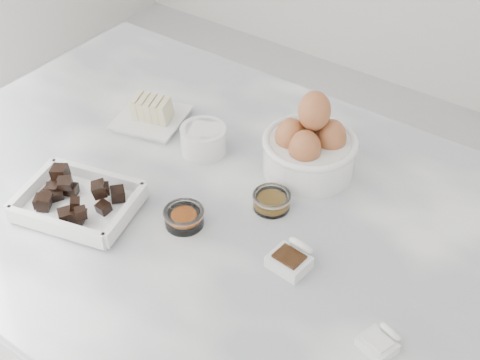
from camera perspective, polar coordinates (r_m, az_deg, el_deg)
name	(u,v)px	position (r m, az deg, el deg)	size (l,w,h in m)	color
marble_slab	(221,211)	(1.16, -1.67, -2.68)	(1.20, 0.80, 0.04)	white
chocolate_dish	(78,200)	(1.15, -13.67, -1.67)	(0.22, 0.19, 0.05)	white
butter_plate	(150,113)	(1.34, -7.69, 5.65)	(0.16, 0.16, 0.05)	white
sugar_ramekin	(203,139)	(1.24, -3.15, 3.55)	(0.09, 0.09, 0.05)	white
egg_bowl	(310,146)	(1.19, 5.99, 2.93)	(0.17, 0.17, 0.16)	white
honey_bowl	(272,200)	(1.13, 2.72, -1.76)	(0.07, 0.07, 0.03)	white
zest_bowl	(184,216)	(1.10, -4.80, -3.12)	(0.07, 0.07, 0.03)	white
vanilla_spoon	(292,258)	(1.04, 4.46, -6.62)	(0.06, 0.08, 0.05)	white
salt_spoon	(381,341)	(0.96, 11.91, -13.32)	(0.06, 0.07, 0.04)	white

